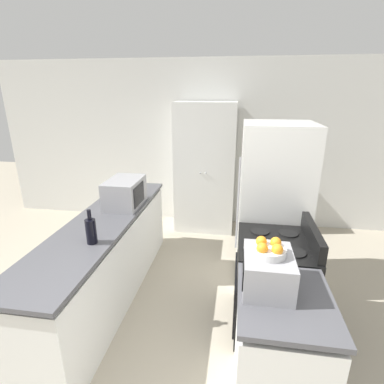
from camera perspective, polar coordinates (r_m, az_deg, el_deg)
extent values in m
cube|color=silver|center=(4.88, 3.01, 8.97)|extent=(7.00, 0.06, 2.60)
cube|color=silver|center=(3.37, -16.10, -12.72)|extent=(0.58, 2.54, 0.83)
cube|color=#4C4C51|center=(3.16, -16.86, -5.46)|extent=(0.60, 2.59, 0.04)
cube|color=silver|center=(2.40, 16.16, -27.88)|extent=(0.58, 0.71, 0.83)
cube|color=#4C4C51|center=(2.09, 17.38, -19.01)|extent=(0.60, 0.72, 0.04)
cube|color=silver|center=(4.63, 2.54, 4.52)|extent=(0.91, 0.53, 1.98)
sphere|color=#B2B2B7|center=(4.37, 1.60, 3.65)|extent=(0.03, 0.03, 0.03)
sphere|color=#B2B2B7|center=(4.36, 2.65, 3.60)|extent=(0.03, 0.03, 0.03)
cube|color=black|center=(2.94, 14.94, -16.88)|extent=(0.64, 0.72, 0.90)
cube|color=black|center=(2.99, 8.16, -18.43)|extent=(0.02, 0.63, 0.49)
cube|color=black|center=(2.73, 22.00, -7.75)|extent=(0.06, 0.68, 0.16)
cylinder|color=black|center=(2.54, 13.27, -10.71)|extent=(0.17, 0.17, 0.01)
cylinder|color=black|center=(2.85, 12.82, -7.30)|extent=(0.17, 0.17, 0.01)
cylinder|color=black|center=(2.58, 19.04, -10.85)|extent=(0.17, 0.17, 0.01)
cylinder|color=black|center=(2.88, 17.94, -7.48)|extent=(0.17, 0.17, 0.01)
cube|color=white|center=(3.39, 15.08, -2.97)|extent=(0.72, 0.70, 1.83)
cylinder|color=gray|center=(3.15, 8.74, -2.40)|extent=(0.02, 0.02, 1.01)
cube|color=#939399|center=(3.42, -12.68, -0.11)|extent=(0.35, 0.52, 0.31)
cube|color=black|center=(3.33, -10.05, -0.48)|extent=(0.01, 0.32, 0.22)
cylinder|color=black|center=(2.68, -18.66, -7.13)|extent=(0.09, 0.09, 0.22)
cylinder|color=black|center=(2.62, -19.00, -4.13)|extent=(0.03, 0.03, 0.09)
cube|color=#939399|center=(2.07, 14.23, -14.41)|extent=(0.31, 0.40, 0.24)
cube|color=black|center=(2.06, 9.65, -14.26)|extent=(0.01, 0.28, 0.15)
cylinder|color=silver|center=(2.00, 14.39, -10.85)|extent=(0.22, 0.22, 0.05)
sphere|color=orange|center=(2.02, 15.67, -9.25)|extent=(0.07, 0.07, 0.07)
sphere|color=orange|center=(2.01, 13.07, -9.16)|extent=(0.07, 0.07, 0.07)
sphere|color=orange|center=(1.93, 13.23, -10.42)|extent=(0.07, 0.07, 0.07)
sphere|color=orange|center=(1.95, 15.95, -10.50)|extent=(0.07, 0.07, 0.07)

